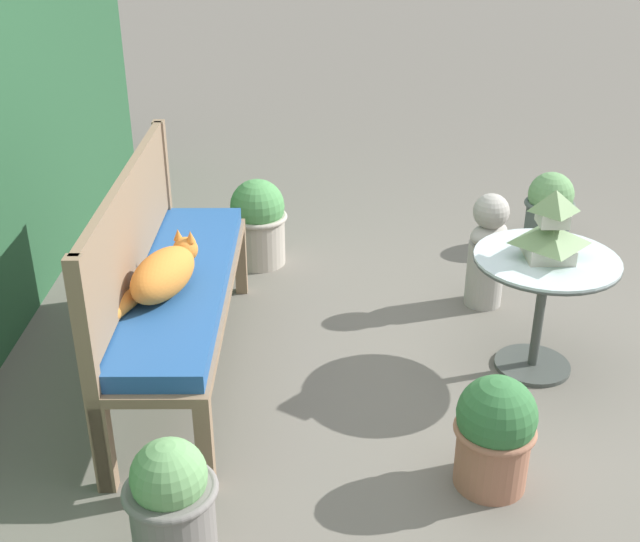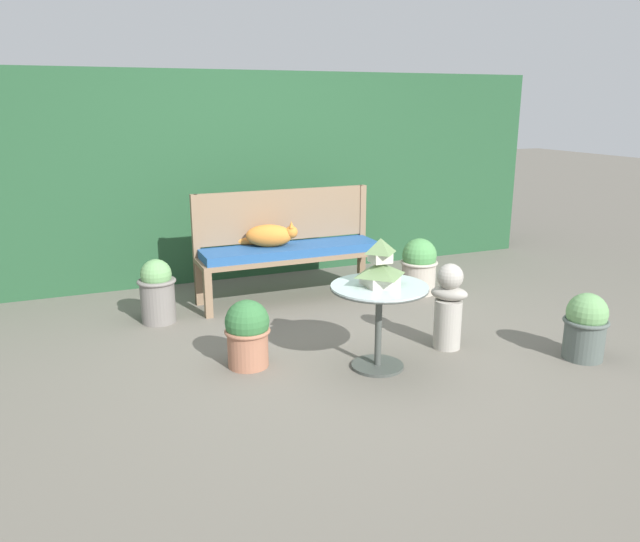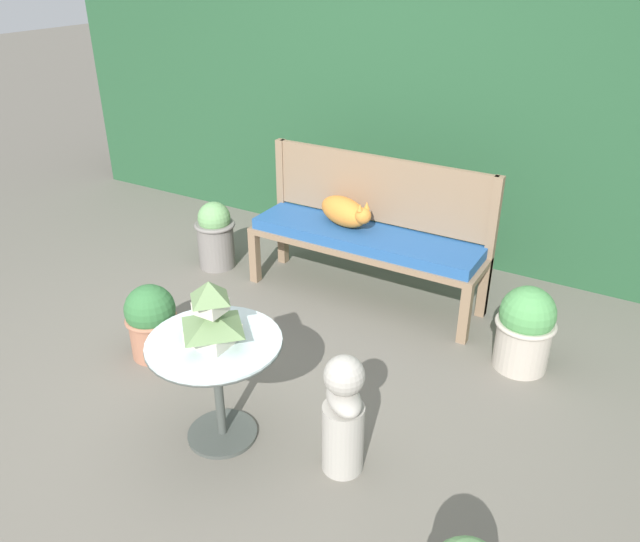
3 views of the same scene
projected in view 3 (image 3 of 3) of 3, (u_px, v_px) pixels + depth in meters
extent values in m
plane|color=#666056|center=(239.00, 386.00, 3.42)|extent=(30.00, 30.00, 0.00)
cube|color=#234C2D|center=(430.00, 111.00, 4.95)|extent=(6.40, 1.01, 1.97)
cube|color=#7F664C|center=(255.00, 257.00, 4.42)|extent=(0.06, 0.06, 0.37)
cube|color=#7F664C|center=(465.00, 315.00, 3.72)|extent=(0.06, 0.06, 0.37)
cube|color=#7F664C|center=(283.00, 239.00, 4.69)|extent=(0.06, 0.06, 0.37)
cube|color=#7F664C|center=(483.00, 290.00, 4.00)|extent=(0.06, 0.06, 0.37)
cube|color=#7F664C|center=(364.00, 245.00, 4.11)|extent=(1.60, 0.42, 0.04)
cube|color=#23518E|center=(365.00, 237.00, 4.09)|extent=(1.54, 0.39, 0.07)
cube|color=#7F664C|center=(282.00, 203.00, 4.57)|extent=(0.06, 0.06, 0.95)
cube|color=#7F664C|center=(490.00, 249.00, 3.88)|extent=(0.06, 0.06, 0.95)
cube|color=#7F664C|center=(379.00, 189.00, 4.11)|extent=(1.54, 0.04, 0.45)
ellipsoid|color=orange|center=(344.00, 211.00, 4.13)|extent=(0.44, 0.32, 0.19)
sphere|color=orange|center=(363.00, 216.00, 3.99)|extent=(0.11, 0.11, 0.11)
cone|color=orange|center=(367.00, 205.00, 3.98)|extent=(0.04, 0.04, 0.05)
cone|color=orange|center=(360.00, 208.00, 3.94)|extent=(0.04, 0.04, 0.05)
cylinder|color=orange|center=(337.00, 210.00, 4.32)|extent=(0.23, 0.14, 0.07)
cylinder|color=#424742|center=(223.00, 433.00, 3.08)|extent=(0.34, 0.34, 0.02)
cylinder|color=#424742|center=(219.00, 391.00, 2.96)|extent=(0.04, 0.04, 0.55)
cylinder|color=silver|center=(214.00, 342.00, 2.83)|extent=(0.62, 0.62, 0.01)
torus|color=#424742|center=(214.00, 344.00, 2.83)|extent=(0.63, 0.63, 0.02)
cube|color=beige|center=(213.00, 334.00, 2.81)|extent=(0.19, 0.19, 0.07)
pyramid|color=#668451|center=(212.00, 320.00, 2.77)|extent=(0.26, 0.26, 0.09)
cube|color=beige|center=(211.00, 306.00, 2.74)|extent=(0.12, 0.12, 0.06)
pyramid|color=#668451|center=(209.00, 291.00, 2.70)|extent=(0.16, 0.16, 0.09)
cylinder|color=#A39E93|center=(343.00, 437.00, 2.82)|extent=(0.19, 0.19, 0.35)
ellipsoid|color=#A39E93|center=(344.00, 398.00, 2.71)|extent=(0.28, 0.28, 0.10)
sphere|color=#A39E93|center=(344.00, 376.00, 2.66)|extent=(0.18, 0.18, 0.18)
cylinder|color=slate|center=(216.00, 245.00, 4.64)|extent=(0.27, 0.27, 0.35)
torus|color=slate|center=(215.00, 225.00, 4.56)|extent=(0.30, 0.30, 0.03)
sphere|color=#66995B|center=(214.00, 218.00, 4.54)|extent=(0.24, 0.24, 0.24)
cylinder|color=#ADA393|center=(522.00, 344.00, 3.53)|extent=(0.30, 0.30, 0.30)
torus|color=#ADA393|center=(526.00, 323.00, 3.46)|extent=(0.34, 0.34, 0.03)
sphere|color=#4C8E4C|center=(528.00, 313.00, 3.43)|extent=(0.31, 0.31, 0.31)
cylinder|color=#9E664C|center=(153.00, 336.00, 3.64)|extent=(0.27, 0.27, 0.26)
torus|color=#9E664C|center=(151.00, 319.00, 3.58)|extent=(0.30, 0.30, 0.03)
sphere|color=#336B38|center=(149.00, 310.00, 3.55)|extent=(0.29, 0.29, 0.29)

